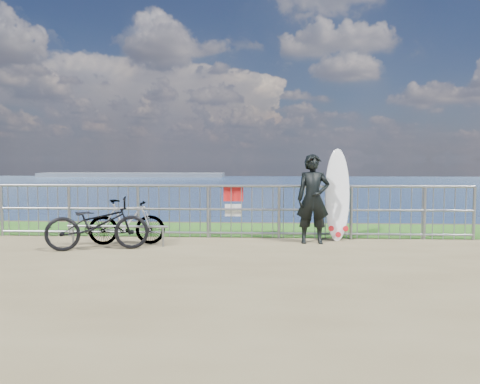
# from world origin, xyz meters

# --- Properties ---
(grass_strip) EXTENTS (120.00, 120.00, 0.00)m
(grass_strip) POSITION_xyz_m (0.00, 2.70, 0.01)
(grass_strip) COLOR #28611A
(grass_strip) RESTS_ON ground
(seascape) EXTENTS (260.00, 260.00, 5.00)m
(seascape) POSITION_xyz_m (-43.75, 147.49, -4.03)
(seascape) COLOR brown
(seascape) RESTS_ON ground
(railing) EXTENTS (10.06, 0.10, 1.13)m
(railing) POSITION_xyz_m (0.02, 1.60, 0.58)
(railing) COLOR gray
(railing) RESTS_ON ground
(surfer) EXTENTS (0.65, 0.43, 1.76)m
(surfer) POSITION_xyz_m (1.65, 1.03, 0.88)
(surfer) COLOR black
(surfer) RESTS_ON ground
(surfboard) EXTENTS (0.54, 0.49, 1.89)m
(surfboard) POSITION_xyz_m (2.18, 1.44, 0.87)
(surfboard) COLOR white
(surfboard) RESTS_ON ground
(bicycle_near) EXTENTS (1.94, 1.09, 0.97)m
(bicycle_near) POSITION_xyz_m (-2.36, 0.13, 0.48)
(bicycle_near) COLOR black
(bicycle_near) RESTS_ON ground
(bicycle_far) EXTENTS (1.52, 0.64, 0.88)m
(bicycle_far) POSITION_xyz_m (-1.98, 0.70, 0.44)
(bicycle_far) COLOR black
(bicycle_far) RESTS_ON ground
(bike_rack) EXTENTS (1.95, 0.05, 0.40)m
(bike_rack) POSITION_xyz_m (-2.11, 0.53, 0.33)
(bike_rack) COLOR gray
(bike_rack) RESTS_ON ground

